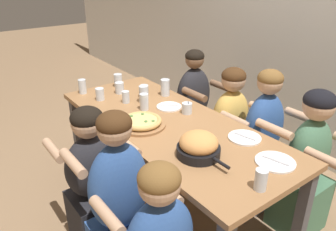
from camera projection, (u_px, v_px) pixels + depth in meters
ground_plane at (168, 203)px, 2.76m from camera, size 18.00×18.00×0.00m
dining_table at (168, 132)px, 2.47m from camera, size 2.04×0.83×0.77m
pizza_board_main at (142, 122)px, 2.36m from camera, size 0.35×0.35×0.06m
skillet_bowl at (199, 146)px, 1.98m from camera, size 0.39×0.27×0.15m
empty_plate_a at (275, 162)px, 1.93m from camera, size 0.24×0.24×0.02m
empty_plate_b at (169, 107)px, 2.67m from camera, size 0.20×0.20×0.02m
empty_plate_c at (245, 138)px, 2.20m from camera, size 0.22×0.22×0.02m
cocktail_glass_blue at (187, 109)px, 2.56m from camera, size 0.08×0.08×0.11m
drinking_glass_a at (261, 181)px, 1.69m from camera, size 0.07×0.07×0.12m
drinking_glass_b at (82, 87)px, 2.94m from camera, size 0.07×0.07×0.13m
drinking_glass_c at (120, 89)px, 2.95m from camera, size 0.08×0.08×0.10m
drinking_glass_d at (118, 81)px, 3.11m from camera, size 0.08×0.08×0.12m
drinking_glass_e at (126, 97)px, 2.75m from camera, size 0.06×0.06×0.10m
drinking_glass_f at (100, 95)px, 2.80m from camera, size 0.07×0.07×0.10m
drinking_glass_g at (165, 87)px, 2.89m from camera, size 0.08×0.08×0.15m
drinking_glass_h at (144, 103)px, 2.61m from camera, size 0.07×0.07×0.13m
drinking_glass_i at (144, 92)px, 2.85m from camera, size 0.08×0.08×0.11m
drinking_glass_j at (143, 95)px, 2.74m from camera, size 0.07×0.07×0.14m
diner_near_midright at (120, 211)px, 1.90m from camera, size 0.51×0.40×1.16m
diner_far_midleft at (193, 112)px, 3.21m from camera, size 0.51×0.40×1.13m
diner_far_right at (306, 169)px, 2.32m from camera, size 0.51×0.40×1.11m
diner_far_center at (229, 132)px, 2.86m from camera, size 0.51×0.40×1.08m
diner_far_midright at (262, 145)px, 2.60m from camera, size 0.51×0.40×1.15m
diner_near_center at (94, 186)px, 2.19m from camera, size 0.51×0.40×1.06m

